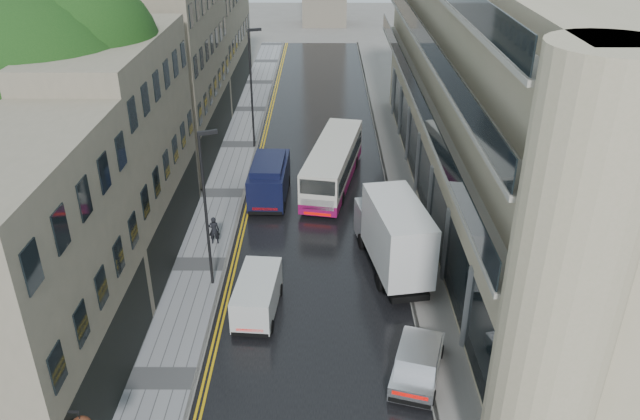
# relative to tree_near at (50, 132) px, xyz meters

# --- Properties ---
(road) EXTENTS (9.00, 85.00, 0.02)m
(road) POSITION_rel_tree_near_xyz_m (12.50, 7.50, -6.94)
(road) COLOR black
(road) RESTS_ON ground
(left_sidewalk) EXTENTS (2.70, 85.00, 0.12)m
(left_sidewalk) POSITION_rel_tree_near_xyz_m (6.65, 7.50, -6.89)
(left_sidewalk) COLOR gray
(left_sidewalk) RESTS_ON ground
(right_sidewalk) EXTENTS (1.80, 85.00, 0.12)m
(right_sidewalk) POSITION_rel_tree_near_xyz_m (17.90, 7.50, -6.89)
(right_sidewalk) COLOR slate
(right_sidewalk) RESTS_ON ground
(old_shop_row) EXTENTS (4.50, 56.00, 12.00)m
(old_shop_row) POSITION_rel_tree_near_xyz_m (3.05, 10.00, -0.95)
(old_shop_row) COLOR gray
(old_shop_row) RESTS_ON ground
(modern_block) EXTENTS (8.00, 40.00, 14.00)m
(modern_block) POSITION_rel_tree_near_xyz_m (22.80, 6.00, 0.05)
(modern_block) COLOR #BEAB8D
(modern_block) RESTS_ON ground
(tree_near) EXTENTS (10.56, 10.56, 13.89)m
(tree_near) POSITION_rel_tree_near_xyz_m (0.00, 0.00, 0.00)
(tree_near) COLOR black
(tree_near) RESTS_ON ground
(tree_far) EXTENTS (9.24, 9.24, 12.46)m
(tree_far) POSITION_rel_tree_near_xyz_m (0.30, 13.00, -0.72)
(tree_far) COLOR black
(tree_far) RESTS_ON ground
(cream_bus) EXTENTS (4.16, 10.29, 2.74)m
(cream_bus) POSITION_rel_tree_near_xyz_m (11.97, 6.49, -5.56)
(cream_bus) COLOR beige
(cream_bus) RESTS_ON road
(white_lorry) EXTENTS (3.50, 7.77, 3.94)m
(white_lorry) POSITION_rel_tree_near_xyz_m (15.63, -2.87, -4.96)
(white_lorry) COLOR silver
(white_lorry) RESTS_ON road
(silver_hatchback) EXTENTS (2.66, 4.13, 1.43)m
(silver_hatchback) POSITION_rel_tree_near_xyz_m (15.52, -9.83, -6.21)
(silver_hatchback) COLOR silver
(silver_hatchback) RESTS_ON road
(white_van) EXTENTS (2.02, 4.10, 1.80)m
(white_van) POSITION_rel_tree_near_xyz_m (9.07, -5.99, -6.03)
(white_van) COLOR silver
(white_van) RESTS_ON road
(navy_van) EXTENTS (2.28, 5.36, 2.70)m
(navy_van) POSITION_rel_tree_near_xyz_m (8.58, 5.21, -5.57)
(navy_van) COLOR black
(navy_van) RESTS_ON road
(pedestrian) EXTENTS (0.60, 0.42, 1.57)m
(pedestrian) POSITION_rel_tree_near_xyz_m (7.08, 1.30, -6.04)
(pedestrian) COLOR black
(pedestrian) RESTS_ON left_sidewalk
(lamp_post_near) EXTENTS (0.88, 0.50, 7.73)m
(lamp_post_near) POSITION_rel_tree_near_xyz_m (7.55, -2.49, -2.96)
(lamp_post_near) COLOR black
(lamp_post_near) RESTS_ON left_sidewalk
(lamp_post_far) EXTENTS (0.97, 0.51, 8.48)m
(lamp_post_far) POSITION_rel_tree_near_xyz_m (7.80, 15.39, -2.58)
(lamp_post_far) COLOR black
(lamp_post_far) RESTS_ON left_sidewalk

